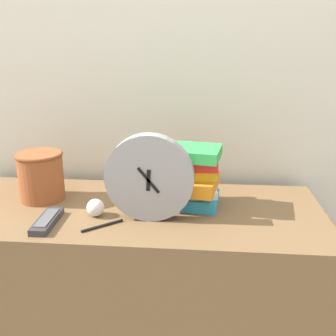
{
  "coord_description": "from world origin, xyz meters",
  "views": [
    {
      "loc": [
        0.23,
        -0.93,
        1.3
      ],
      "look_at": [
        0.13,
        0.24,
        0.91
      ],
      "focal_mm": 42.0,
      "sensor_mm": 36.0,
      "label": 1
    }
  ],
  "objects_px": {
    "tv_remote": "(47,221)",
    "crumpled_paper_ball": "(95,208)",
    "book_stack": "(188,177)",
    "desk_clock": "(149,178)",
    "pen": "(102,226)",
    "basket": "(41,175)"
  },
  "relations": [
    {
      "from": "desk_clock",
      "to": "basket",
      "type": "distance_m",
      "value": 0.42
    },
    {
      "from": "desk_clock",
      "to": "tv_remote",
      "type": "bearing_deg",
      "value": -168.18
    },
    {
      "from": "desk_clock",
      "to": "basket",
      "type": "xyz_separation_m",
      "value": [
        -0.4,
        0.13,
        -0.05
      ]
    },
    {
      "from": "tv_remote",
      "to": "book_stack",
      "type": "bearing_deg",
      "value": 23.7
    },
    {
      "from": "crumpled_paper_ball",
      "to": "pen",
      "type": "bearing_deg",
      "value": -61.95
    },
    {
      "from": "basket",
      "to": "crumpled_paper_ball",
      "type": "height_order",
      "value": "basket"
    },
    {
      "from": "desk_clock",
      "to": "crumpled_paper_ball",
      "type": "height_order",
      "value": "desk_clock"
    },
    {
      "from": "desk_clock",
      "to": "book_stack",
      "type": "height_order",
      "value": "desk_clock"
    },
    {
      "from": "desk_clock",
      "to": "pen",
      "type": "height_order",
      "value": "desk_clock"
    },
    {
      "from": "crumpled_paper_ball",
      "to": "pen",
      "type": "distance_m",
      "value": 0.09
    },
    {
      "from": "book_stack",
      "to": "tv_remote",
      "type": "bearing_deg",
      "value": -156.3
    },
    {
      "from": "book_stack",
      "to": "basket",
      "type": "relative_size",
      "value": 1.43
    },
    {
      "from": "desk_clock",
      "to": "pen",
      "type": "relative_size",
      "value": 2.48
    },
    {
      "from": "tv_remote",
      "to": "crumpled_paper_ball",
      "type": "xyz_separation_m",
      "value": [
        0.13,
        0.07,
        0.02
      ]
    },
    {
      "from": "book_stack",
      "to": "pen",
      "type": "height_order",
      "value": "book_stack"
    },
    {
      "from": "tv_remote",
      "to": "crumpled_paper_ball",
      "type": "bearing_deg",
      "value": 28.81
    },
    {
      "from": "basket",
      "to": "desk_clock",
      "type": "bearing_deg",
      "value": -18.07
    },
    {
      "from": "desk_clock",
      "to": "basket",
      "type": "height_order",
      "value": "desk_clock"
    },
    {
      "from": "tv_remote",
      "to": "crumpled_paper_ball",
      "type": "height_order",
      "value": "crumpled_paper_ball"
    },
    {
      "from": "tv_remote",
      "to": "basket",
      "type": "bearing_deg",
      "value": 115.16
    },
    {
      "from": "desk_clock",
      "to": "crumpled_paper_ball",
      "type": "bearing_deg",
      "value": 177.39
    },
    {
      "from": "book_stack",
      "to": "crumpled_paper_ball",
      "type": "relative_size",
      "value": 4.3
    }
  ]
}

